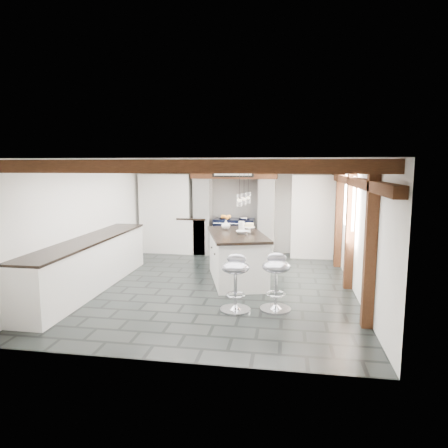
% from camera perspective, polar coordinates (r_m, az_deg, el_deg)
% --- Properties ---
extents(ground, '(6.00, 6.00, 0.00)m').
position_cam_1_polar(ground, '(7.57, -1.24, -8.69)').
color(ground, black).
rests_on(ground, ground).
extents(room_shell, '(6.00, 6.03, 6.00)m').
position_cam_1_polar(room_shell, '(8.82, -3.51, 0.84)').
color(room_shell, white).
rests_on(room_shell, ground).
extents(range_cooker, '(1.00, 0.63, 0.99)m').
position_cam_1_polar(range_cooker, '(10.04, 1.48, -1.70)').
color(range_cooker, black).
rests_on(range_cooker, ground).
extents(kitchen_island, '(1.46, 2.08, 1.24)m').
position_cam_1_polar(kitchen_island, '(7.76, 1.83, -4.62)').
color(kitchen_island, white).
rests_on(kitchen_island, ground).
extents(bar_stool_near, '(0.48, 0.48, 0.89)m').
position_cam_1_polar(bar_stool_near, '(6.21, 7.44, -7.30)').
color(bar_stool_near, silver).
rests_on(bar_stool_near, ground).
extents(bar_stool_far, '(0.47, 0.47, 0.88)m').
position_cam_1_polar(bar_stool_far, '(6.14, 1.66, -7.48)').
color(bar_stool_far, silver).
rests_on(bar_stool_far, ground).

